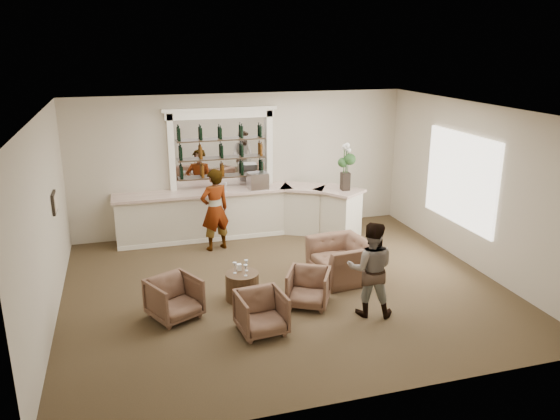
# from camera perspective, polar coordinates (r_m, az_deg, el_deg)

# --- Properties ---
(ground) EXTENTS (8.00, 8.00, 0.00)m
(ground) POSITION_cam_1_polar(r_m,az_deg,el_deg) (10.38, 0.42, -8.05)
(ground) COLOR brown
(ground) RESTS_ON ground
(room_shell) EXTENTS (8.04, 7.02, 3.32)m
(room_shell) POSITION_cam_1_polar(r_m,az_deg,el_deg) (10.33, 0.18, 5.53)
(room_shell) COLOR beige
(room_shell) RESTS_ON ground
(bar_counter) EXTENTS (5.72, 1.80, 1.14)m
(bar_counter) POSITION_cam_1_polar(r_m,az_deg,el_deg) (12.84, -4.12, -0.32)
(bar_counter) COLOR white
(bar_counter) RESTS_ON ground
(back_bar_alcove) EXTENTS (2.64, 0.25, 3.00)m
(back_bar_alcove) POSITION_cam_1_polar(r_m,az_deg,el_deg) (12.82, -6.14, 6.32)
(back_bar_alcove) COLOR white
(back_bar_alcove) RESTS_ON ground
(cocktail_table) EXTENTS (0.60, 0.60, 0.50)m
(cocktail_table) POSITION_cam_1_polar(r_m,az_deg,el_deg) (9.85, -3.97, -7.93)
(cocktail_table) COLOR #503822
(cocktail_table) RESTS_ON ground
(sommelier) EXTENTS (0.77, 0.61, 1.83)m
(sommelier) POSITION_cam_1_polar(r_m,az_deg,el_deg) (11.99, -6.83, 0.02)
(sommelier) COLOR gray
(sommelier) RESTS_ON ground
(guest) EXTENTS (0.97, 0.87, 1.63)m
(guest) POSITION_cam_1_polar(r_m,az_deg,el_deg) (9.22, 9.45, -6.10)
(guest) COLOR gray
(guest) RESTS_ON ground
(armchair_left) EXTENTS (1.01, 1.02, 0.70)m
(armchair_left) POSITION_cam_1_polar(r_m,az_deg,el_deg) (9.33, -10.98, -9.05)
(armchair_left) COLOR brown
(armchair_left) RESTS_ON ground
(armchair_center) EXTENTS (0.79, 0.81, 0.68)m
(armchair_center) POSITION_cam_1_polar(r_m,az_deg,el_deg) (8.75, -1.96, -10.68)
(armchair_center) COLOR brown
(armchair_center) RESTS_ON ground
(armchair_right) EXTENTS (0.96, 0.97, 0.65)m
(armchair_right) POSITION_cam_1_polar(r_m,az_deg,el_deg) (9.60, 2.99, -8.12)
(armchair_right) COLOR brown
(armchair_right) RESTS_ON ground
(armchair_far) EXTENTS (1.17, 1.30, 0.77)m
(armchair_far) POSITION_cam_1_polar(r_m,az_deg,el_deg) (10.66, 6.50, -5.21)
(armchair_far) COLOR brown
(armchair_far) RESTS_ON ground
(espresso_machine) EXTENTS (0.47, 0.41, 0.39)m
(espresso_machine) POSITION_cam_1_polar(r_m,az_deg,el_deg) (12.69, -2.34, 3.06)
(espresso_machine) COLOR #B7B7BC
(espresso_machine) RESTS_ON bar_counter
(flower_vase) EXTENTS (0.29, 0.29, 1.10)m
(flower_vase) POSITION_cam_1_polar(r_m,az_deg,el_deg) (12.59, 6.90, 4.82)
(flower_vase) COLOR black
(flower_vase) RESTS_ON bar_counter
(wine_glass_bar_left) EXTENTS (0.07, 0.07, 0.21)m
(wine_glass_bar_left) POSITION_cam_1_polar(r_m,az_deg,el_deg) (12.57, -5.68, 2.44)
(wine_glass_bar_left) COLOR white
(wine_glass_bar_left) RESTS_ON bar_counter
(wine_glass_bar_right) EXTENTS (0.07, 0.07, 0.21)m
(wine_glass_bar_right) POSITION_cam_1_polar(r_m,az_deg,el_deg) (12.73, -2.59, 2.70)
(wine_glass_bar_right) COLOR white
(wine_glass_bar_right) RESTS_ON bar_counter
(wine_glass_tbl_a) EXTENTS (0.07, 0.07, 0.21)m
(wine_glass_tbl_a) POSITION_cam_1_polar(r_m,az_deg,el_deg) (9.71, -4.75, -6.04)
(wine_glass_tbl_a) COLOR white
(wine_glass_tbl_a) RESTS_ON cocktail_table
(wine_glass_tbl_b) EXTENTS (0.07, 0.07, 0.21)m
(wine_glass_tbl_b) POSITION_cam_1_polar(r_m,az_deg,el_deg) (9.80, -3.54, -5.80)
(wine_glass_tbl_b) COLOR white
(wine_glass_tbl_b) RESTS_ON cocktail_table
(wine_glass_tbl_c) EXTENTS (0.07, 0.07, 0.21)m
(wine_glass_tbl_c) POSITION_cam_1_polar(r_m,az_deg,el_deg) (9.60, -3.61, -6.30)
(wine_glass_tbl_c) COLOR white
(wine_glass_tbl_c) RESTS_ON cocktail_table
(napkin_holder) EXTENTS (0.08, 0.08, 0.12)m
(napkin_holder) POSITION_cam_1_polar(r_m,az_deg,el_deg) (9.85, -4.30, -5.98)
(napkin_holder) COLOR white
(napkin_holder) RESTS_ON cocktail_table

